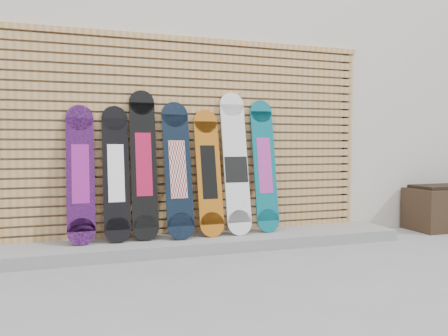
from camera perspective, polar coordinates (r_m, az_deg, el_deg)
The scene contains 11 objects.
ground at distance 4.16m, azimuth 0.82°, elevation -12.35°, with size 80.00×80.00×0.00m, color gray.
building at distance 7.54m, azimuth -4.25°, elevation 8.31°, with size 12.00×5.00×3.60m, color beige.
concrete_step at distance 4.73m, azimuth -3.64°, elevation -9.71°, with size 4.60×0.70×0.12m, color gray.
slat_wall at distance 4.90m, azimuth -4.53°, elevation 4.25°, with size 4.26×0.08×2.29m.
snowboard_0 at distance 4.58m, azimuth -18.24°, elevation -0.72°, with size 0.27×0.32×1.39m.
snowboard_1 at distance 4.60m, azimuth -13.93°, elevation -0.65°, with size 0.26×0.32×1.39m.
snowboard_2 at distance 4.63m, azimuth -10.44°, elevation 0.48°, with size 0.27×0.31×1.57m.
snowboard_3 at distance 4.65m, azimuth -6.06°, elevation -0.17°, with size 0.29×0.38×1.45m.
snowboard_4 at distance 4.76m, azimuth -2.02°, elevation -0.53°, with size 0.27×0.34×1.38m.
snowboard_5 at distance 4.84m, azimuth 1.53°, elevation 0.58°, with size 0.28×0.35×1.58m.
snowboard_6 at distance 5.00m, azimuth 5.30°, elevation 0.35°, with size 0.27×0.30×1.50m.
Camera 1 is at (-1.30, -3.79, 1.10)m, focal length 35.00 mm.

